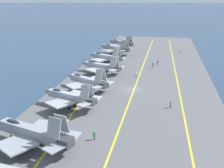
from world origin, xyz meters
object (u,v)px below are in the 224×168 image
Objects in this scene: crew_green_vest at (94,135)px; crew_blue_vest at (153,65)px; parked_jet_eighth at (121,43)px; parked_jet_third at (70,96)px; parked_jet_second at (32,132)px; crew_red_vest at (158,62)px; parked_jet_sixth at (106,57)px; parked_jet_fourth at (87,81)px; crew_yellow_vest at (181,51)px; crew_white_vest at (136,74)px; crew_brown_vest at (171,104)px; parked_jet_seventh at (115,48)px; parked_jet_fifth at (101,66)px.

crew_blue_vest reaches higher than crew_green_vest.
crew_green_vest is (-91.54, -10.20, -1.67)m from parked_jet_eighth.
parked_jet_third is at bearing -179.43° from parked_jet_eighth.
parked_jet_second is 66.60m from crew_red_vest.
parked_jet_second is 63.43m from parked_jet_sixth.
crew_green_vest is (-27.35, -9.08, -1.51)m from parked_jet_fourth.
parked_jet_third is at bearing 158.24° from crew_blue_vest.
crew_yellow_vest is (25.39, -29.05, -1.38)m from parked_jet_sixth.
crew_white_vest is (14.69, -11.88, -1.53)m from parked_jet_fourth.
parked_jet_fourth is 8.48× the size of crew_brown_vest.
crew_green_vest is (3.92, -10.03, -1.58)m from parked_jet_second.
parked_jet_eighth is (14.56, -0.29, -0.00)m from parked_jet_seventh.
parked_jet_seventh is (49.63, 1.41, 0.17)m from parked_jet_fourth.
crew_yellow_vest is 0.96× the size of crew_green_vest.
parked_jet_fourth is 8.65× the size of crew_green_vest.
crew_yellow_vest is (39.86, -27.55, -1.36)m from parked_jet_fifth.
parked_jet_third is 9.10× the size of crew_white_vest.
crew_brown_vest is 0.99× the size of crew_blue_vest.
parked_jet_second is at bearing 111.33° from crew_green_vest.
crew_green_vest is at bearing -173.64° from parked_jet_eighth.
parked_jet_fifth is at bearing 40.14° from crew_brown_vest.
crew_white_vest is (-34.94, -13.29, -1.70)m from parked_jet_seventh.
parked_jet_fourth is 17.69m from parked_jet_fifth.
parked_jet_fourth reaches higher than crew_yellow_vest.
parked_jet_fourth is 28.85m from crew_green_vest.
crew_brown_vest is (-59.00, -23.95, -1.66)m from parked_jet_seventh.
parked_jet_second is at bearing 178.05° from parked_jet_third.
parked_jet_seventh is at bearing 105.41° from crew_yellow_vest.
parked_jet_second is 10.55× the size of crew_yellow_vest.
parked_jet_eighth reaches higher than crew_blue_vest.
parked_jet_fourth is 63.71m from crew_yellow_vest.
parked_jet_third is 23.32m from crew_brown_vest.
parked_jet_fourth is 0.93× the size of parked_jet_seventh.
crew_red_vest is at bearing -148.94° from parked_jet_eighth.
crew_yellow_vest is at bearing -12.11° from crew_green_vest.
parked_jet_second is 9.84× the size of crew_red_vest.
parked_jet_fourth is at bearing -1.75° from parked_jet_second.
parked_jet_second reaches higher than crew_red_vest.
crew_green_vest is 56.16m from crew_blue_vest.
crew_red_vest is at bearing -50.65° from parked_jet_fifth.
crew_white_vest is 0.94× the size of crew_red_vest.
parked_jet_eighth is at bearing 31.06° from crew_red_vest.
parked_jet_third is 31.17m from parked_jet_fifth.
parked_jet_fifth is 1.04× the size of parked_jet_sixth.
parked_jet_eighth reaches higher than parked_jet_sixth.
parked_jet_seventh reaches higher than parked_jet_third.
crew_blue_vest reaches higher than crew_brown_vest.
parked_jet_second reaches higher than crew_white_vest.
parked_jet_sixth reaches higher than crew_green_vest.
parked_jet_third is 1.00× the size of parked_jet_sixth.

